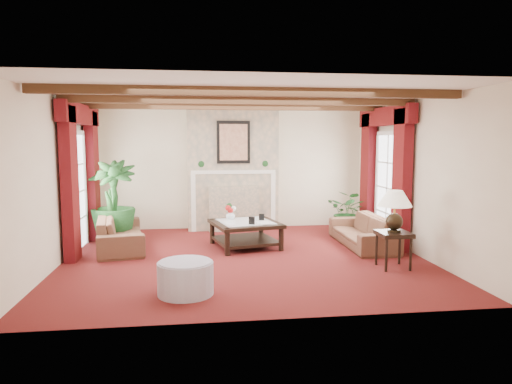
{
  "coord_description": "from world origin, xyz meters",
  "views": [
    {
      "loc": [
        -0.77,
        -7.58,
        1.99
      ],
      "look_at": [
        0.25,
        0.4,
        1.08
      ],
      "focal_mm": 32.0,
      "sensor_mm": 36.0,
      "label": 1
    }
  ],
  "objects": [
    {
      "name": "curtains_left",
      "position": [
        -2.86,
        1.0,
        2.55
      ],
      "size": [
        0.2,
        2.4,
        2.55
      ],
      "primitive_type": null,
      "color": "#530D0B",
      "rests_on": "ground"
    },
    {
      "name": "flower_vase",
      "position": [
        -0.17,
        1.06,
        0.57
      ],
      "size": [
        0.29,
        0.29,
        0.18
      ],
      "primitive_type": "imported",
      "rotation": [
        0.0,
        0.0,
        -0.31
      ],
      "color": "silver",
      "rests_on": "coffee_table"
    },
    {
      "name": "left_wall",
      "position": [
        -3.0,
        0.0,
        1.35
      ],
      "size": [
        0.02,
        5.5,
        2.7
      ],
      "primitive_type": "cube",
      "color": "beige",
      "rests_on": "ground"
    },
    {
      "name": "photo_frame_b",
      "position": [
        0.41,
        0.85,
        0.54
      ],
      "size": [
        0.1,
        0.05,
        0.13
      ],
      "primitive_type": null,
      "rotation": [
        0.0,
        0.0,
        -0.3
      ],
      "color": "black",
      "rests_on": "coffee_table"
    },
    {
      "name": "small_plant",
      "position": [
        2.43,
        1.78,
        0.36
      ],
      "size": [
        1.75,
        1.75,
        0.72
      ],
      "primitive_type": "imported",
      "rotation": [
        0.0,
        0.0,
        -0.77
      ],
      "color": "black",
      "rests_on": "ground"
    },
    {
      "name": "table_lamp",
      "position": [
        2.24,
        -0.93,
        0.91
      ],
      "size": [
        0.53,
        0.53,
        0.67
      ],
      "primitive_type": null,
      "color": "black",
      "rests_on": "side_table"
    },
    {
      "name": "french_door_right",
      "position": [
        2.97,
        1.0,
        2.13
      ],
      "size": [
        0.1,
        1.1,
        2.16
      ],
      "primitive_type": null,
      "color": "white",
      "rests_on": "ground"
    },
    {
      "name": "right_wall",
      "position": [
        3.0,
        0.0,
        1.35
      ],
      "size": [
        0.02,
        5.5,
        2.7
      ],
      "primitive_type": "cube",
      "color": "beige",
      "rests_on": "ground"
    },
    {
      "name": "french_door_left",
      "position": [
        -2.97,
        1.0,
        2.13
      ],
      "size": [
        0.1,
        1.1,
        2.16
      ],
      "primitive_type": null,
      "color": "white",
      "rests_on": "ground"
    },
    {
      "name": "book",
      "position": [
        0.32,
        0.49,
        0.63
      ],
      "size": [
        0.24,
        0.18,
        0.3
      ],
      "primitive_type": "imported",
      "rotation": [
        0.0,
        0.0,
        0.38
      ],
      "color": "black",
      "rests_on": "coffee_table"
    },
    {
      "name": "sofa_right",
      "position": [
        2.31,
        0.59,
        0.38
      ],
      "size": [
        1.95,
        0.58,
        0.76
      ],
      "primitive_type": "imported",
      "rotation": [
        0.0,
        0.0,
        -1.57
      ],
      "color": "#370F16",
      "rests_on": "ground"
    },
    {
      "name": "back_wall",
      "position": [
        0.0,
        2.75,
        1.35
      ],
      "size": [
        6.0,
        0.02,
        2.7
      ],
      "primitive_type": "cube",
      "color": "beige",
      "rests_on": "ground"
    },
    {
      "name": "side_table",
      "position": [
        2.24,
        -0.93,
        0.29
      ],
      "size": [
        0.59,
        0.59,
        0.57
      ],
      "primitive_type": null,
      "rotation": [
        0.0,
        0.0,
        0.26
      ],
      "color": "black",
      "rests_on": "ground"
    },
    {
      "name": "ceiling",
      "position": [
        0.0,
        0.0,
        2.7
      ],
      "size": [
        6.0,
        6.0,
        0.0
      ],
      "primitive_type": "plane",
      "rotation": [
        3.14,
        0.0,
        0.0
      ],
      "color": "white",
      "rests_on": "floor"
    },
    {
      "name": "potted_palm",
      "position": [
        -2.45,
        1.63,
        0.45
      ],
      "size": [
        0.97,
        1.64,
        0.9
      ],
      "primitive_type": "imported",
      "rotation": [
        0.0,
        0.0,
        -0.02
      ],
      "color": "black",
      "rests_on": "ground"
    },
    {
      "name": "photo_frame_a",
      "position": [
        0.18,
        0.44,
        0.55
      ],
      "size": [
        0.11,
        0.06,
        0.15
      ],
      "primitive_type": null,
      "rotation": [
        0.0,
        0.0,
        -0.43
      ],
      "color": "black",
      "rests_on": "coffee_table"
    },
    {
      "name": "curtains_right",
      "position": [
        2.86,
        1.0,
        2.55
      ],
      "size": [
        0.2,
        2.4,
        2.55
      ],
      "primitive_type": null,
      "color": "#530D0B",
      "rests_on": "ground"
    },
    {
      "name": "sofa_left",
      "position": [
        -2.22,
        1.01,
        0.39
      ],
      "size": [
        2.21,
        1.27,
        0.79
      ],
      "primitive_type": "imported",
      "rotation": [
        0.0,
        0.0,
        1.74
      ],
      "color": "#370F16",
      "rests_on": "ground"
    },
    {
      "name": "fireplace",
      "position": [
        0.0,
        2.55,
        2.7
      ],
      "size": [
        2.0,
        0.52,
        2.7
      ],
      "primitive_type": null,
      "color": "tan",
      "rests_on": "ground"
    },
    {
      "name": "floor",
      "position": [
        0.0,
        0.0,
        0.0
      ],
      "size": [
        6.0,
        6.0,
        0.0
      ],
      "primitive_type": "plane",
      "color": "#500E11",
      "rests_on": "ground"
    },
    {
      "name": "ceiling_beams",
      "position": [
        0.0,
        0.0,
        2.64
      ],
      "size": [
        6.0,
        3.0,
        0.12
      ],
      "primitive_type": null,
      "color": "#3D2313",
      "rests_on": "ceiling"
    },
    {
      "name": "ottoman",
      "position": [
        -0.95,
        -1.77,
        0.21
      ],
      "size": [
        0.73,
        0.73,
        0.42
      ],
      "primitive_type": "cylinder",
      "color": "#918B9E",
      "rests_on": "ground"
    },
    {
      "name": "coffee_table",
      "position": [
        0.09,
        0.77,
        0.24
      ],
      "size": [
        1.4,
        1.4,
        0.48
      ],
      "primitive_type": null,
      "rotation": [
        0.0,
        0.0,
        0.23
      ],
      "color": "black",
      "rests_on": "ground"
    }
  ]
}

